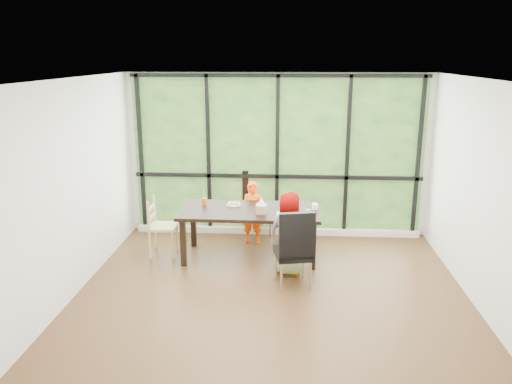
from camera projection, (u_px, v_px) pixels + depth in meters
ground at (272, 290)px, 6.56m from camera, size 5.00×5.00×0.00m
back_wall at (277, 155)px, 8.37m from camera, size 5.00×0.00×5.00m
foliage_backdrop at (277, 155)px, 8.35m from camera, size 4.80×0.02×2.65m
window_mullions at (277, 156)px, 8.31m from camera, size 4.80×0.06×2.65m
window_sill at (276, 231)px, 8.62m from camera, size 4.80×0.12×0.10m
dining_table at (250, 233)px, 7.54m from camera, size 2.13×1.13×0.75m
chair_window_leather at (257, 204)px, 8.46m from camera, size 0.55×0.55×1.08m
chair_interior_leather at (293, 248)px, 6.54m from camera, size 0.55×0.55×1.08m
chair_end_beech at (163, 227)px, 7.61m from camera, size 0.41×0.43×0.90m
child_toddler at (253, 213)px, 8.08m from camera, size 0.40×0.29×1.02m
child_older at (291, 234)px, 6.91m from camera, size 0.66×0.52×1.17m
placemat at (290, 215)px, 7.19m from camera, size 0.38×0.28×0.01m
plate_far at (234, 205)px, 7.66m from camera, size 0.22×0.22×0.01m
plate_near at (285, 214)px, 7.19m from camera, size 0.26×0.26×0.02m
orange_cup at (204, 202)px, 7.65m from camera, size 0.07×0.07×0.11m
green_cup at (308, 213)px, 7.08m from camera, size 0.07×0.07×0.11m
white_mug at (315, 207)px, 7.44m from camera, size 0.09×0.09×0.09m
tissue_box at (261, 209)px, 7.25m from camera, size 0.15×0.15×0.13m
crepe_rolls_far at (234, 203)px, 7.65m from camera, size 0.20×0.12×0.04m
crepe_rolls_near at (285, 213)px, 7.19m from camera, size 0.05×0.12×0.04m
straw_white at (204, 196)px, 7.63m from camera, size 0.01×0.04×0.20m
straw_pink at (308, 207)px, 7.06m from camera, size 0.01×0.04×0.20m
tissue at (261, 201)px, 7.22m from camera, size 0.12×0.12×0.11m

